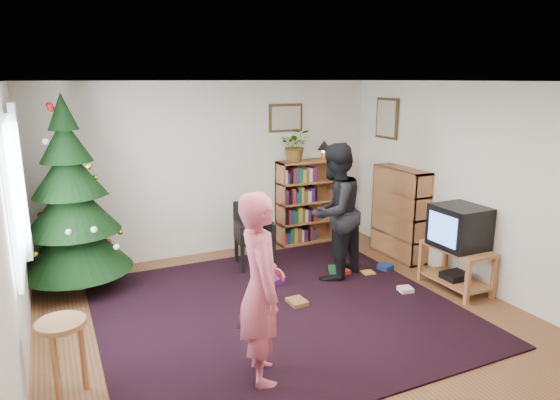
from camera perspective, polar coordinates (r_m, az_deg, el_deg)
name	(u,v)px	position (r m, az deg, el deg)	size (l,w,h in m)	color
floor	(290,322)	(5.47, 1.11, -13.79)	(5.00, 5.00, 0.00)	brown
ceiling	(291,81)	(4.85, 1.25, 13.41)	(5.00, 5.00, 0.00)	white
wall_back	(213,169)	(7.29, -7.61, 3.51)	(5.00, 0.02, 2.50)	silver
wall_front	(487,310)	(3.11, 22.54, -11.57)	(5.00, 0.02, 2.50)	silver
wall_left	(10,243)	(4.54, -28.48, -4.32)	(0.02, 5.00, 2.50)	silver
wall_right	(474,187)	(6.50, 21.34, 1.44)	(0.02, 5.00, 2.50)	silver
rug	(278,310)	(5.71, -0.26, -12.45)	(3.80, 3.60, 0.02)	black
window_pane	(14,196)	(5.06, -28.16, 0.37)	(0.04, 1.20, 1.40)	silver
curtain	(21,182)	(5.74, -27.50, 1.86)	(0.06, 0.35, 1.60)	white
picture_back	(286,118)	(7.60, 0.66, 9.37)	(0.55, 0.03, 0.42)	#4C3319
picture_right	(387,118)	(7.68, 12.14, 9.11)	(0.03, 0.50, 0.60)	#4C3319
christmas_tree	(72,211)	(6.43, -22.67, -1.18)	(1.31, 1.31, 2.38)	#3F2816
bookshelf_back	(307,201)	(7.82, 3.06, -0.08)	(0.95, 0.30, 1.30)	#A05F39
bookshelf_right	(400,212)	(7.35, 13.54, -1.34)	(0.30, 0.95, 1.30)	#A05F39
tv_stand	(456,264)	(6.49, 19.49, -6.96)	(0.47, 0.85, 0.55)	#A05F39
crt_tv	(459,227)	(6.34, 19.81, -2.89)	(0.54, 0.58, 0.51)	black
armchair	(252,232)	(6.89, -3.24, -3.64)	(0.56, 0.56, 0.89)	black
stool	(62,338)	(4.50, -23.64, -14.23)	(0.39, 0.39, 0.65)	#A05F39
person_standing	(261,288)	(4.21, -2.17, -10.07)	(0.60, 0.40, 1.66)	#C04D61
person_by_chair	(334,212)	(6.36, 6.22, -1.37)	(0.85, 0.67, 1.76)	black
potted_plant	(296,145)	(7.57, 1.81, 6.28)	(0.45, 0.39, 0.50)	gray
table_lamp	(324,147)	(7.81, 5.09, 6.10)	(0.22, 0.22, 0.29)	#A57F33
floor_clutter	(345,278)	(6.50, 7.43, -8.88)	(1.76, 1.16, 0.08)	#A51E19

